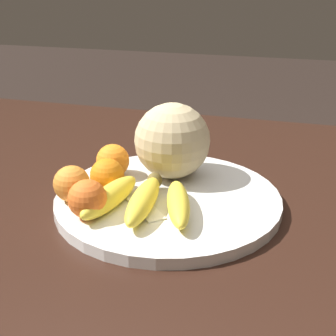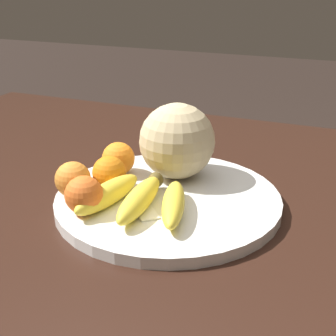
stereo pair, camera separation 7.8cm
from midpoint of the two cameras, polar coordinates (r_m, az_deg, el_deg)
kitchen_table at (r=0.88m, az=0.39°, el=-8.96°), size 1.50×1.08×0.76m
fruit_bowl at (r=0.81m, az=2.78°, el=-3.87°), size 0.39×0.39×0.02m
melon at (r=0.85m, az=3.75°, el=3.25°), size 0.14×0.14×0.14m
banana_bunch at (r=0.75m, az=-0.65°, el=-3.74°), size 0.18×0.18×0.04m
orange_front_left at (r=0.80m, az=-8.78°, el=-1.44°), size 0.06×0.06×0.06m
orange_front_right at (r=0.82m, az=-4.48°, el=-0.63°), size 0.06×0.06×0.06m
orange_mid_center at (r=0.87m, az=-3.54°, el=1.12°), size 0.06×0.06×0.06m
orange_back_left at (r=0.74m, az=-7.24°, el=-3.34°), size 0.06×0.06×0.06m
produce_tag at (r=0.76m, az=-0.25°, el=-4.84°), size 0.09×0.09×0.00m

